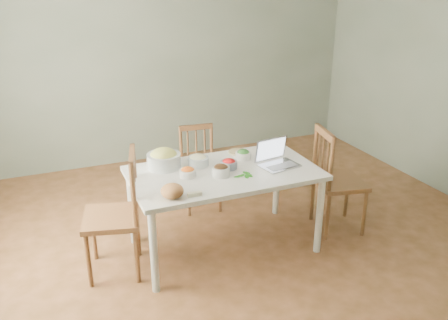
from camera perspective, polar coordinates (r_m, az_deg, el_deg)
name	(u,v)px	position (r m, az deg, el deg)	size (l,w,h in m)	color
floor	(250,248)	(4.33, 3.14, -10.55)	(5.00, 5.00, 0.00)	#4B2F13
wall_back	(166,54)	(6.08, -7.02, 12.55)	(5.00, 0.00, 2.70)	gray
dining_table	(224,210)	(4.17, 0.00, -6.03)	(1.59, 0.89, 0.74)	white
chair_far	(201,169)	(4.84, -2.84, -1.14)	(0.38, 0.36, 0.86)	brown
chair_left	(111,215)	(3.89, -13.44, -6.45)	(0.46, 0.44, 1.03)	brown
chair_right	(340,180)	(4.56, 13.83, -2.32)	(0.45, 0.42, 1.01)	brown
bread_boule	(172,191)	(3.54, -6.27, -3.74)	(0.17, 0.17, 0.11)	#A97238
butter_stick	(195,194)	(3.57, -3.56, -4.14)	(0.11, 0.03, 0.03)	#EEE8C2
bowl_squash	(164,158)	(4.08, -7.27, 0.19)	(0.29, 0.29, 0.17)	#D1CC69
bowl_carrot	(188,172)	(3.90, -4.40, -1.45)	(0.14, 0.14, 0.08)	#EA4C08
bowl_onion	(198,160)	(4.11, -3.14, 0.00)	(0.18, 0.18, 0.10)	#F2F0C3
bowl_mushroom	(221,170)	(3.89, -0.39, -1.25)	(0.15, 0.15, 0.10)	black
bowl_redpep	(229,164)	(4.04, 0.58, -0.46)	(0.14, 0.14, 0.08)	#B01C0A
bowl_broccoli	(243,154)	(4.25, 2.33, 0.69)	(0.14, 0.14, 0.09)	#144811
flatbread	(238,152)	(4.40, 1.71, 0.98)	(0.18, 0.18, 0.02)	tan
basil_bunch	(243,175)	(3.91, 2.25, -1.79)	(0.18, 0.18, 0.02)	#0E630B
laptop	(280,154)	(4.09, 6.77, 0.70)	(0.32, 0.26, 0.23)	silver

